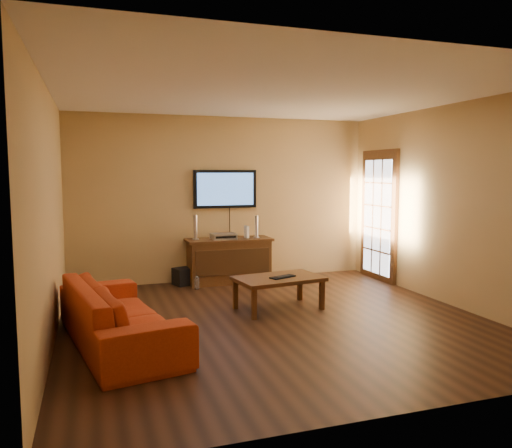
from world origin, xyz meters
name	(u,v)px	position (x,y,z in m)	size (l,w,h in m)	color
ground_plane	(276,321)	(0.00, 0.00, 0.00)	(5.00, 5.00, 0.00)	black
room_walls	(260,180)	(0.00, 0.62, 1.69)	(5.00, 5.00, 5.00)	tan
french_door	(379,217)	(2.46, 1.70, 1.05)	(0.07, 1.02, 2.22)	#40230E
media_console	(229,260)	(0.01, 2.23, 0.36)	(1.39, 0.53, 0.72)	#40230E
television	(225,189)	(0.01, 2.45, 1.52)	(1.06, 0.08, 0.62)	black
coffee_table	(279,281)	(0.21, 0.47, 0.38)	(1.20, 0.83, 0.43)	#40230E
sofa	(119,303)	(-1.84, -0.26, 0.43)	(2.21, 0.65, 0.87)	#B03513
speaker_left	(195,228)	(-0.53, 2.26, 0.90)	(0.11, 0.11, 0.39)	silver
speaker_right	(257,227)	(0.47, 2.19, 0.89)	(0.10, 0.10, 0.37)	silver
av_receiver	(223,236)	(-0.08, 2.22, 0.77)	(0.39, 0.28, 0.09)	silver
game_console	(247,232)	(0.31, 2.23, 0.82)	(0.04, 0.14, 0.20)	white
subwoofer	(183,276)	(-0.73, 2.28, 0.14)	(0.27, 0.27, 0.27)	black
bottle	(197,283)	(-0.59, 1.91, 0.10)	(0.07, 0.07, 0.21)	white
keyboard	(283,277)	(0.25, 0.42, 0.44)	(0.38, 0.26, 0.02)	black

